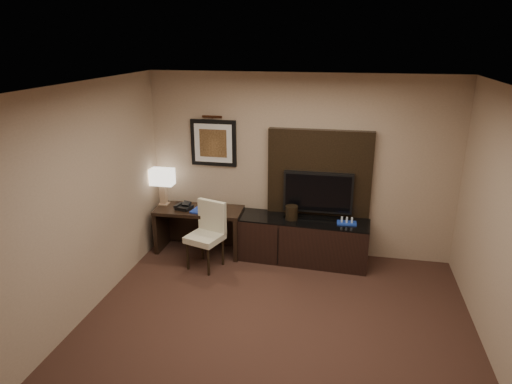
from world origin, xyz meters
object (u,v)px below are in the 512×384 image
(ice_bucket, at_px, (292,213))
(minibar_tray, at_px, (347,221))
(desk, at_px, (200,230))
(desk_chair, at_px, (205,237))
(credenza, at_px, (302,240))
(desk_phone, at_px, (184,206))
(tv, at_px, (318,192))
(table_lamp, at_px, (163,186))

(ice_bucket, distance_m, minibar_tray, 0.79)
(desk, distance_m, ice_bucket, 1.47)
(desk_chair, bearing_deg, credenza, 37.95)
(desk, height_order, desk_chair, desk_chair)
(credenza, height_order, desk_chair, desk_chair)
(credenza, height_order, desk_phone, desk_phone)
(desk, bearing_deg, minibar_tray, -3.02)
(tv, distance_m, ice_bucket, 0.49)
(tv, distance_m, desk_chair, 1.76)
(tv, relative_size, desk_chair, 1.07)
(desk, bearing_deg, ice_bucket, -2.96)
(ice_bucket, bearing_deg, desk_phone, -178.88)
(tv, bearing_deg, ice_bucket, -149.04)
(table_lamp, distance_m, minibar_tray, 2.81)
(desk_phone, distance_m, ice_bucket, 1.63)
(tv, bearing_deg, desk_chair, -156.04)
(desk, relative_size, tv, 1.31)
(desk, xyz_separation_m, credenza, (1.57, -0.00, -0.02))
(desk, xyz_separation_m, minibar_tray, (2.20, -0.04, 0.36))
(ice_bucket, bearing_deg, credenza, 7.59)
(minibar_tray, bearing_deg, tv, 152.60)
(desk, height_order, ice_bucket, ice_bucket)
(ice_bucket, bearing_deg, desk, 179.13)
(table_lamp, relative_size, ice_bucket, 2.99)
(desk, distance_m, desk_phone, 0.46)
(tv, bearing_deg, desk, -173.85)
(desk_phone, height_order, ice_bucket, ice_bucket)
(desk, relative_size, minibar_tray, 4.81)
(tv, height_order, table_lamp, tv)
(credenza, height_order, tv, tv)
(ice_bucket, relative_size, minibar_tray, 0.75)
(desk_chair, bearing_deg, table_lamp, 163.40)
(table_lamp, xyz_separation_m, desk_phone, (0.38, -0.14, -0.25))
(credenza, height_order, minibar_tray, minibar_tray)
(credenza, xyz_separation_m, table_lamp, (-2.16, 0.08, 0.68))
(tv, bearing_deg, table_lamp, -177.43)
(table_lamp, bearing_deg, tv, 2.57)
(tv, relative_size, ice_bucket, 4.93)
(desk_chair, height_order, desk_phone, desk_chair)
(desk_phone, bearing_deg, desk, 26.85)
(desk, height_order, minibar_tray, minibar_tray)
(desk, height_order, table_lamp, table_lamp)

